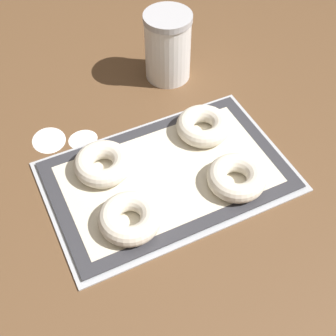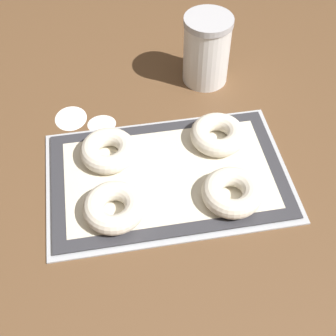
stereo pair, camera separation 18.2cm
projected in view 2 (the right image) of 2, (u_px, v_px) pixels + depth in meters
ground_plane at (161, 176)px, 1.04m from camera, size 2.80×2.80×0.00m
baking_tray at (168, 176)px, 1.04m from camera, size 0.53×0.34×0.01m
baking_mat at (168, 175)px, 1.03m from camera, size 0.51×0.32×0.00m
bagel_front_left at (114, 207)px, 0.95m from camera, size 0.13×0.13×0.04m
bagel_front_right at (232, 192)px, 0.97m from camera, size 0.13×0.13×0.04m
bagel_back_left at (108, 151)px, 1.05m from camera, size 0.13×0.13×0.04m
bagel_back_right at (218, 135)px, 1.08m from camera, size 0.13×0.13×0.04m
flour_canister at (207, 50)px, 1.19m from camera, size 0.12×0.12×0.18m
flour_patch_near at (102, 124)px, 1.15m from camera, size 0.07×0.06×0.00m
flour_patch_far at (71, 118)px, 1.16m from camera, size 0.08×0.09×0.00m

